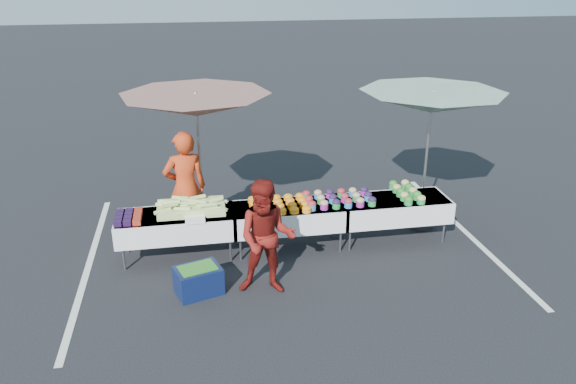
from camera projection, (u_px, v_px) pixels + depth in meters
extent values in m
plane|color=black|center=(288.00, 247.00, 9.39)|extent=(80.00, 80.00, 0.00)
cube|color=silver|center=(89.00, 264.00, 8.87)|extent=(0.10, 5.00, 0.00)
cube|color=silver|center=(466.00, 232.00, 9.92)|extent=(0.10, 5.00, 0.00)
cube|color=white|center=(176.00, 216.00, 8.82)|extent=(1.80, 0.75, 0.04)
cube|color=white|center=(176.00, 225.00, 8.88)|extent=(1.86, 0.81, 0.36)
cylinder|color=slate|center=(124.00, 259.00, 8.62)|extent=(0.04, 0.04, 0.39)
cylinder|color=slate|center=(127.00, 242.00, 9.16)|extent=(0.04, 0.04, 0.39)
cylinder|color=slate|center=(231.00, 250.00, 8.89)|extent=(0.04, 0.04, 0.39)
cylinder|color=slate|center=(228.00, 234.00, 9.43)|extent=(0.04, 0.04, 0.39)
cube|color=white|center=(288.00, 207.00, 9.12)|extent=(1.80, 0.75, 0.04)
cube|color=white|center=(288.00, 216.00, 9.18)|extent=(1.86, 0.81, 0.36)
cylinder|color=slate|center=(241.00, 249.00, 8.92)|extent=(0.04, 0.04, 0.39)
cylinder|color=slate|center=(237.00, 233.00, 9.45)|extent=(0.04, 0.04, 0.39)
cylinder|color=slate|center=(340.00, 241.00, 9.19)|extent=(0.04, 0.04, 0.39)
cylinder|color=slate|center=(331.00, 225.00, 9.72)|extent=(0.04, 0.04, 0.39)
cube|color=white|center=(393.00, 200.00, 9.41)|extent=(1.80, 0.75, 0.04)
cube|color=white|center=(393.00, 208.00, 9.47)|extent=(1.86, 0.81, 0.36)
cylinder|color=slate|center=(350.00, 240.00, 9.21)|extent=(0.04, 0.04, 0.39)
cylinder|color=slate|center=(340.00, 225.00, 9.75)|extent=(0.04, 0.04, 0.39)
cylinder|color=slate|center=(443.00, 232.00, 9.48)|extent=(0.04, 0.04, 0.39)
cylinder|color=slate|center=(429.00, 218.00, 10.02)|extent=(0.04, 0.04, 0.39)
cube|color=black|center=(118.00, 223.00, 8.41)|extent=(0.12, 0.12, 0.08)
cube|color=black|center=(119.00, 220.00, 8.54)|extent=(0.12, 0.12, 0.08)
cube|color=black|center=(119.00, 216.00, 8.67)|extent=(0.12, 0.12, 0.08)
cube|color=black|center=(120.00, 212.00, 8.80)|extent=(0.12, 0.12, 0.08)
cube|color=black|center=(127.00, 223.00, 8.44)|extent=(0.12, 0.12, 0.08)
cube|color=black|center=(128.00, 219.00, 8.56)|extent=(0.12, 0.12, 0.08)
cube|color=black|center=(129.00, 215.00, 8.69)|extent=(0.12, 0.12, 0.08)
cube|color=black|center=(129.00, 211.00, 8.82)|extent=(0.12, 0.12, 0.08)
cube|color=maroon|center=(137.00, 222.00, 8.46)|extent=(0.12, 0.12, 0.08)
cube|color=maroon|center=(137.00, 218.00, 8.59)|extent=(0.12, 0.12, 0.08)
cube|color=maroon|center=(138.00, 214.00, 8.71)|extent=(0.12, 0.12, 0.08)
cube|color=maroon|center=(139.00, 211.00, 8.84)|extent=(0.12, 0.12, 0.08)
cube|color=#9ABD61|center=(191.00, 208.00, 8.87)|extent=(1.05, 0.55, 0.14)
cylinder|color=#9ABD61|center=(210.00, 201.00, 9.05)|extent=(0.27, 0.09, 0.10)
cylinder|color=#9ABD61|center=(166.00, 202.00, 8.81)|extent=(0.27, 0.14, 0.07)
cylinder|color=#9ABD61|center=(198.00, 201.00, 8.74)|extent=(0.27, 0.14, 0.09)
cylinder|color=#9ABD61|center=(164.00, 206.00, 8.82)|extent=(0.27, 0.15, 0.10)
cylinder|color=#9ABD61|center=(179.00, 205.00, 8.76)|extent=(0.27, 0.15, 0.08)
cylinder|color=#9ABD61|center=(188.00, 200.00, 8.86)|extent=(0.27, 0.10, 0.10)
cylinder|color=#9ABD61|center=(188.00, 203.00, 8.75)|extent=(0.27, 0.07, 0.08)
cylinder|color=#9ABD61|center=(183.00, 209.00, 8.66)|extent=(0.27, 0.14, 0.09)
cylinder|color=#9ABD61|center=(180.00, 198.00, 8.99)|extent=(0.27, 0.12, 0.08)
cylinder|color=#9ABD61|center=(219.00, 201.00, 9.02)|extent=(0.27, 0.16, 0.08)
cylinder|color=#9ABD61|center=(170.00, 204.00, 8.75)|extent=(0.27, 0.11, 0.07)
cylinder|color=#9ABD61|center=(186.00, 212.00, 8.63)|extent=(0.27, 0.10, 0.07)
cylinder|color=#9ABD61|center=(197.00, 197.00, 8.98)|extent=(0.27, 0.12, 0.08)
cylinder|color=#9ABD61|center=(162.00, 211.00, 8.57)|extent=(0.27, 0.15, 0.08)
cylinder|color=#9ABD61|center=(169.00, 201.00, 8.81)|extent=(0.27, 0.10, 0.08)
cylinder|color=#9ABD61|center=(204.00, 203.00, 8.83)|extent=(0.27, 0.16, 0.10)
cylinder|color=#9ABD61|center=(172.00, 202.00, 8.71)|extent=(0.27, 0.12, 0.09)
cylinder|color=#9ABD61|center=(209.00, 205.00, 8.66)|extent=(0.27, 0.09, 0.07)
cylinder|color=#9ABD61|center=(213.00, 208.00, 8.72)|extent=(0.27, 0.10, 0.09)
cylinder|color=#9ABD61|center=(207.00, 207.00, 8.77)|extent=(0.27, 0.12, 0.09)
cylinder|color=#9ABD61|center=(197.00, 200.00, 9.09)|extent=(0.27, 0.10, 0.08)
cylinder|color=#9ABD61|center=(215.00, 200.00, 8.88)|extent=(0.27, 0.14, 0.10)
cylinder|color=#9ABD61|center=(210.00, 199.00, 9.10)|extent=(0.27, 0.12, 0.07)
cylinder|color=#9ABD61|center=(206.00, 200.00, 9.06)|extent=(0.27, 0.07, 0.10)
cylinder|color=#9ABD61|center=(219.00, 210.00, 8.72)|extent=(0.27, 0.09, 0.10)
cylinder|color=#9ABD61|center=(170.00, 205.00, 8.62)|extent=(0.27, 0.17, 0.08)
cube|color=white|center=(195.00, 219.00, 8.58)|extent=(0.30, 0.25, 0.05)
cylinder|color=orange|center=(257.00, 214.00, 8.75)|extent=(0.15, 0.15, 0.05)
ellipsoid|color=orange|center=(256.00, 212.00, 8.74)|extent=(0.15, 0.15, 0.08)
cylinder|color=orange|center=(255.00, 210.00, 8.92)|extent=(0.15, 0.15, 0.05)
ellipsoid|color=orange|center=(255.00, 207.00, 8.90)|extent=(0.15, 0.15, 0.08)
cylinder|color=orange|center=(254.00, 205.00, 9.08)|extent=(0.15, 0.15, 0.05)
ellipsoid|color=orange|center=(254.00, 203.00, 9.07)|extent=(0.15, 0.15, 0.08)
cylinder|color=orange|center=(252.00, 201.00, 9.25)|extent=(0.15, 0.15, 0.05)
ellipsoid|color=orange|center=(252.00, 199.00, 9.23)|extent=(0.15, 0.15, 0.08)
cylinder|color=orange|center=(269.00, 213.00, 8.79)|extent=(0.15, 0.15, 0.05)
ellipsoid|color=orange|center=(269.00, 211.00, 8.77)|extent=(0.15, 0.15, 0.08)
cylinder|color=orange|center=(268.00, 209.00, 8.95)|extent=(0.15, 0.15, 0.05)
ellipsoid|color=orange|center=(268.00, 207.00, 8.94)|extent=(0.15, 0.15, 0.08)
cylinder|color=orange|center=(266.00, 204.00, 9.12)|extent=(0.15, 0.15, 0.05)
ellipsoid|color=orange|center=(266.00, 202.00, 9.10)|extent=(0.15, 0.15, 0.08)
cylinder|color=orange|center=(264.00, 200.00, 9.28)|extent=(0.15, 0.15, 0.05)
ellipsoid|color=orange|center=(264.00, 198.00, 9.26)|extent=(0.15, 0.15, 0.08)
cylinder|color=orange|center=(282.00, 212.00, 8.82)|extent=(0.15, 0.15, 0.05)
ellipsoid|color=orange|center=(282.00, 210.00, 8.81)|extent=(0.15, 0.15, 0.08)
cylinder|color=orange|center=(280.00, 208.00, 8.98)|extent=(0.15, 0.15, 0.05)
ellipsoid|color=orange|center=(280.00, 206.00, 8.97)|extent=(0.15, 0.15, 0.08)
cylinder|color=orange|center=(278.00, 204.00, 9.15)|extent=(0.15, 0.15, 0.05)
ellipsoid|color=orange|center=(278.00, 201.00, 9.13)|extent=(0.15, 0.15, 0.08)
cylinder|color=orange|center=(276.00, 199.00, 9.31)|extent=(0.15, 0.15, 0.05)
ellipsoid|color=orange|center=(276.00, 197.00, 9.30)|extent=(0.15, 0.15, 0.08)
cylinder|color=orange|center=(294.00, 212.00, 8.85)|extent=(0.15, 0.15, 0.05)
ellipsoid|color=orange|center=(294.00, 209.00, 8.84)|extent=(0.15, 0.15, 0.08)
cylinder|color=orange|center=(292.00, 207.00, 9.02)|extent=(0.15, 0.15, 0.05)
ellipsoid|color=orange|center=(292.00, 205.00, 9.00)|extent=(0.15, 0.15, 0.08)
cylinder|color=orange|center=(290.00, 203.00, 9.18)|extent=(0.15, 0.15, 0.05)
ellipsoid|color=orange|center=(290.00, 200.00, 9.17)|extent=(0.15, 0.15, 0.08)
cylinder|color=orange|center=(288.00, 199.00, 9.35)|extent=(0.15, 0.15, 0.05)
ellipsoid|color=orange|center=(288.00, 196.00, 9.33)|extent=(0.15, 0.15, 0.08)
cylinder|color=orange|center=(307.00, 211.00, 8.89)|extent=(0.15, 0.15, 0.05)
ellipsoid|color=orange|center=(307.00, 208.00, 8.87)|extent=(0.15, 0.15, 0.08)
cylinder|color=orange|center=(304.00, 206.00, 9.05)|extent=(0.15, 0.15, 0.05)
ellipsoid|color=orange|center=(304.00, 204.00, 9.04)|extent=(0.15, 0.15, 0.08)
cylinder|color=orange|center=(302.00, 202.00, 9.21)|extent=(0.15, 0.15, 0.05)
ellipsoid|color=orange|center=(302.00, 200.00, 9.20)|extent=(0.15, 0.15, 0.08)
cylinder|color=orange|center=(300.00, 198.00, 9.38)|extent=(0.15, 0.15, 0.05)
ellipsoid|color=orange|center=(300.00, 195.00, 9.36)|extent=(0.15, 0.15, 0.08)
cylinder|color=#2B77C9|center=(312.00, 207.00, 8.95)|extent=(0.13, 0.13, 0.10)
ellipsoid|color=maroon|center=(312.00, 204.00, 8.93)|extent=(0.14, 0.14, 0.10)
cylinder|color=#9E2294|center=(309.00, 202.00, 9.15)|extent=(0.13, 0.13, 0.10)
ellipsoid|color=maroon|center=(309.00, 199.00, 9.13)|extent=(0.14, 0.14, 0.10)
cylinder|color=#238C3B|center=(306.00, 197.00, 9.35)|extent=(0.13, 0.13, 0.10)
ellipsoid|color=maroon|center=(306.00, 193.00, 9.33)|extent=(0.14, 0.14, 0.10)
cylinder|color=#9E2294|center=(324.00, 206.00, 8.98)|extent=(0.13, 0.13, 0.10)
ellipsoid|color=#A07E4E|center=(324.00, 203.00, 8.96)|extent=(0.14, 0.14, 0.10)
cylinder|color=#238C3B|center=(321.00, 201.00, 9.18)|extent=(0.13, 0.13, 0.10)
ellipsoid|color=#A07E4E|center=(321.00, 198.00, 9.16)|extent=(0.14, 0.14, 0.10)
cylinder|color=#2B77C9|center=(318.00, 196.00, 9.38)|extent=(0.13, 0.13, 0.10)
ellipsoid|color=#A07E4E|center=(318.00, 193.00, 9.36)|extent=(0.14, 0.14, 0.10)
cylinder|color=#238C3B|center=(336.00, 205.00, 9.01)|extent=(0.13, 0.13, 0.10)
ellipsoid|color=#231332|center=(336.00, 202.00, 8.99)|extent=(0.14, 0.14, 0.10)
cylinder|color=#2B77C9|center=(333.00, 200.00, 9.21)|extent=(0.13, 0.13, 0.10)
ellipsoid|color=#231332|center=(333.00, 197.00, 9.19)|extent=(0.14, 0.14, 0.10)
cylinder|color=#9E2294|center=(330.00, 195.00, 9.41)|extent=(0.13, 0.13, 0.10)
ellipsoid|color=#231332|center=(330.00, 192.00, 9.39)|extent=(0.14, 0.14, 0.10)
cylinder|color=#2B77C9|center=(348.00, 205.00, 9.05)|extent=(0.13, 0.13, 0.10)
ellipsoid|color=maroon|center=(348.00, 201.00, 9.02)|extent=(0.14, 0.14, 0.10)
cylinder|color=#9E2294|center=(345.00, 199.00, 9.25)|extent=(0.13, 0.13, 0.10)
ellipsoid|color=maroon|center=(345.00, 196.00, 9.22)|extent=(0.14, 0.14, 0.10)
cylinder|color=#238C3B|center=(341.00, 194.00, 9.45)|extent=(0.13, 0.13, 0.10)
ellipsoid|color=maroon|center=(341.00, 191.00, 9.42)|extent=(0.14, 0.14, 0.10)
cylinder|color=#9E2294|center=(360.00, 204.00, 9.08)|extent=(0.13, 0.13, 0.10)
ellipsoid|color=#A07E4E|center=(360.00, 200.00, 9.06)|extent=(0.14, 0.14, 0.10)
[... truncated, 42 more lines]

